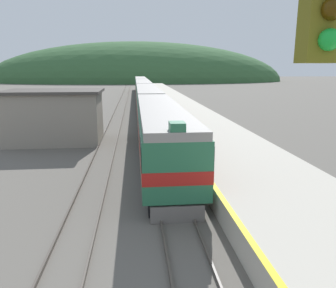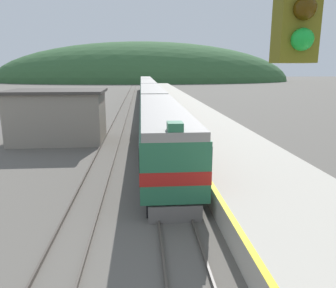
# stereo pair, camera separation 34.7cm
# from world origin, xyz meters

# --- Properties ---
(track_main) EXTENTS (1.52, 180.00, 0.16)m
(track_main) POSITION_xyz_m (0.00, 70.00, 0.08)
(track_main) COLOR #4C443D
(track_main) RESTS_ON ground
(track_siding) EXTENTS (1.52, 180.00, 0.16)m
(track_siding) POSITION_xyz_m (-4.13, 70.00, 0.08)
(track_siding) COLOR #4C443D
(track_siding) RESTS_ON ground
(platform) EXTENTS (6.48, 140.00, 1.11)m
(platform) POSITION_xyz_m (5.00, 50.00, 0.55)
(platform) COLOR #BCB5A5
(platform) RESTS_ON ground
(distant_hills) EXTENTS (143.35, 64.51, 37.69)m
(distant_hills) POSITION_xyz_m (0.00, 165.35, 0.00)
(distant_hills) COLOR #335B33
(distant_hills) RESTS_ON ground
(station_shed) EXTENTS (8.31, 5.49, 4.62)m
(station_shed) POSITION_xyz_m (-8.74, 30.01, 2.33)
(station_shed) COLOR gray
(station_shed) RESTS_ON ground
(express_train_lead_car) EXTENTS (3.03, 19.90, 4.31)m
(express_train_lead_car) POSITION_xyz_m (0.00, 23.03, 2.16)
(express_train_lead_car) COLOR black
(express_train_lead_car) RESTS_ON ground
(carriage_second) EXTENTS (3.02, 22.31, 3.95)m
(carriage_second) POSITION_xyz_m (0.00, 45.25, 2.15)
(carriage_second) COLOR black
(carriage_second) RESTS_ON ground
(carriage_third) EXTENTS (3.02, 22.31, 3.95)m
(carriage_third) POSITION_xyz_m (0.00, 68.44, 2.15)
(carriage_third) COLOR black
(carriage_third) RESTS_ON ground
(carriage_fourth) EXTENTS (3.02, 22.31, 3.95)m
(carriage_fourth) POSITION_xyz_m (0.00, 91.64, 2.15)
(carriage_fourth) COLOR black
(carriage_fourth) RESTS_ON ground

